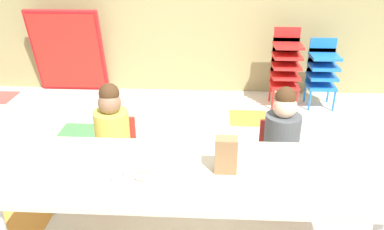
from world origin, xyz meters
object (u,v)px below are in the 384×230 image
Objects in this scene: donut_powdered_on_plate at (119,175)px; donut_powdered_loose at (143,174)px; paper_plate_center_table at (155,166)px; kid_chair_blue_stack at (322,69)px; seated_child_middle_seat at (282,134)px; seated_child_near_camera at (113,130)px; craft_table at (187,177)px; paper_bag_brown at (226,155)px; kid_chair_red_stack at (286,63)px; paper_plate_near_edge at (119,178)px; folded_activity_table at (68,52)px.

donut_powdered_on_plate is 0.14m from donut_powdered_loose.
paper_plate_center_table is 1.61× the size of donut_powdered_on_plate.
kid_chair_blue_stack is 6.40× the size of donut_powdered_loose.
donut_powdered_loose is (-0.91, -0.69, 0.08)m from seated_child_middle_seat.
donut_powdered_on_plate is at bearing -73.09° from seated_child_near_camera.
kid_chair_blue_stack reaches higher than craft_table.
seated_child_near_camera is 1.04m from paper_bag_brown.
kid_chair_blue_stack is 3.16m from donut_powdered_on_plate.
seated_child_near_camera reaches higher than donut_powdered_on_plate.
donut_powdered_on_plate is at bearing -143.11° from paper_plate_center_table.
kid_chair_red_stack is 2.84m from donut_powdered_loose.
craft_table is 0.90m from seated_child_middle_seat.
seated_child_middle_seat is (0.66, 0.61, -0.01)m from craft_table.
kid_chair_red_stack is 5.11× the size of paper_plate_near_edge.
donut_powdered_on_plate is (0.00, 0.00, 0.02)m from paper_plate_near_edge.
seated_child_near_camera is 0.71m from paper_plate_center_table.
kid_chair_red_stack is at bearing 64.04° from donut_powdered_loose.
kid_chair_blue_stack is 3.06m from donut_powdered_loose.
seated_child_middle_seat is 5.10× the size of paper_plate_center_table.
donut_powdered_on_plate is (-1.81, -2.58, 0.18)m from kid_chair_blue_stack.
seated_child_near_camera is 0.78m from donut_powdered_loose.
paper_bag_brown is at bearing -125.66° from seated_child_middle_seat.
paper_plate_center_table is (0.19, 0.14, 0.00)m from paper_plate_near_edge.
seated_child_near_camera is 2.46m from kid_chair_red_stack.
donut_powdered_loose is (-0.48, -0.08, -0.09)m from paper_bag_brown.
seated_child_middle_seat is at bearing 34.49° from paper_plate_near_edge.
paper_plate_near_edge is at bearing -164.70° from craft_table.
seated_child_near_camera is at bearing 125.17° from paper_plate_center_table.
donut_powdered_on_plate is (1.30, -2.85, 0.10)m from folded_activity_table.
kid_chair_red_stack reaches higher than donut_powdered_on_plate.
donut_powdered_on_plate is at bearing -167.38° from donut_powdered_loose.
kid_chair_blue_stack is at bearing 56.47° from paper_plate_center_table.
kid_chair_red_stack reaches higher than craft_table.
craft_table is 2.39× the size of seated_child_middle_seat.
paper_plate_center_table is 1.44× the size of donut_powdered_loose.
craft_table is 19.61× the size of donut_powdered_on_plate.
folded_activity_table is at bearing 116.92° from donut_powdered_loose.
craft_table is 0.40m from paper_plate_near_edge.
seated_child_middle_seat reaches higher than paper_bag_brown.
seated_child_near_camera is at bearing 180.00° from seated_child_middle_seat.
folded_activity_table is 3.34m from paper_bag_brown.
donut_powdered_loose is at bearing -123.21° from kid_chair_blue_stack.
kid_chair_blue_stack reaches higher than paper_plate_near_edge.
folded_activity_table is 3.13m from donut_powdered_on_plate.
craft_table is 0.27m from paper_bag_brown.
kid_chair_red_stack is (0.34, 1.87, -0.04)m from seated_child_middle_seat.
kid_chair_red_stack is at bearing 61.92° from donut_powdered_on_plate.
folded_activity_table is at bearing 137.66° from seated_child_middle_seat.
paper_plate_near_edge is (-0.61, -0.11, -0.11)m from paper_bag_brown.
paper_bag_brown reaches higher than donut_powdered_loose.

